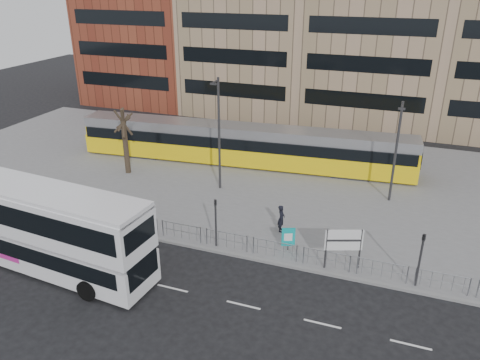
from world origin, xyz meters
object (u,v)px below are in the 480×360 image
(ad_panel, at_px, (288,237))
(lamp_post_east, at_px, (396,148))
(traffic_light_east, at_px, (421,254))
(lamp_post_west, at_px, (219,131))
(pedestrian, at_px, (281,218))
(traffic_light_west, at_px, (216,217))
(station_sign, at_px, (344,242))
(bare_tree, at_px, (122,106))
(tram, at_px, (242,145))
(double_decker_bus, at_px, (49,227))

(ad_panel, relative_size, lamp_post_east, 0.20)
(ad_panel, distance_m, traffic_light_east, 7.40)
(traffic_light_east, xyz_separation_m, lamp_post_west, (-14.46, 7.87, 2.66))
(pedestrian, relative_size, traffic_light_west, 0.58)
(station_sign, height_order, traffic_light_west, traffic_light_west)
(traffic_light_west, bearing_deg, bare_tree, 119.66)
(tram, bearing_deg, pedestrian, -63.39)
(station_sign, bearing_deg, ad_panel, 146.75)
(pedestrian, distance_m, traffic_light_east, 8.89)
(double_decker_bus, height_order, lamp_post_west, lamp_post_west)
(ad_panel, xyz_separation_m, traffic_light_east, (7.25, -1.05, 1.10))
(pedestrian, bearing_deg, ad_panel, -159.08)
(lamp_post_east, bearing_deg, pedestrian, -131.57)
(lamp_post_west, xyz_separation_m, lamp_post_east, (12.43, 2.26, -0.60))
(ad_panel, bearing_deg, lamp_post_east, 38.17)
(double_decker_bus, distance_m, traffic_light_west, 9.23)
(bare_tree, bearing_deg, tram, 32.60)
(lamp_post_west, bearing_deg, lamp_post_east, 10.29)
(pedestrian, distance_m, traffic_light_west, 4.58)
(tram, bearing_deg, traffic_light_east, -47.64)
(lamp_post_west, height_order, lamp_post_east, lamp_post_west)
(traffic_light_west, bearing_deg, tram, 78.50)
(tram, bearing_deg, lamp_post_west, -93.64)
(tram, bearing_deg, lamp_post_east, -19.65)
(traffic_light_east, relative_size, bare_tree, 0.41)
(traffic_light_east, relative_size, lamp_post_west, 0.36)
(double_decker_bus, relative_size, station_sign, 5.15)
(double_decker_bus, bearing_deg, bare_tree, 110.54)
(ad_panel, bearing_deg, pedestrian, 94.08)
(traffic_light_east, bearing_deg, ad_panel, -169.10)
(bare_tree, bearing_deg, traffic_light_west, -35.50)
(lamp_post_west, relative_size, lamp_post_east, 1.16)
(station_sign, bearing_deg, lamp_post_west, 123.83)
(station_sign, bearing_deg, pedestrian, 126.37)
(station_sign, distance_m, lamp_post_west, 13.29)
(lamp_post_east, bearing_deg, tram, 165.53)
(pedestrian, relative_size, bare_tree, 0.24)
(traffic_light_east, xyz_separation_m, bare_tree, (-22.82, 8.12, 3.68))
(bare_tree, bearing_deg, station_sign, -22.51)
(station_sign, distance_m, bare_tree, 20.81)
(ad_panel, distance_m, traffic_light_west, 4.46)
(traffic_light_east, height_order, lamp_post_west, lamp_post_west)
(station_sign, xyz_separation_m, ad_panel, (-3.29, 0.75, -0.80))
(traffic_light_west, relative_size, lamp_post_east, 0.42)
(traffic_light_east, height_order, bare_tree, bare_tree)
(station_sign, relative_size, traffic_light_west, 0.78)
(pedestrian, xyz_separation_m, bare_tree, (-14.57, 5.00, 4.75))
(station_sign, distance_m, traffic_light_east, 3.98)
(traffic_light_east, distance_m, lamp_post_east, 10.54)
(double_decker_bus, xyz_separation_m, ad_panel, (11.86, 6.15, -1.62))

